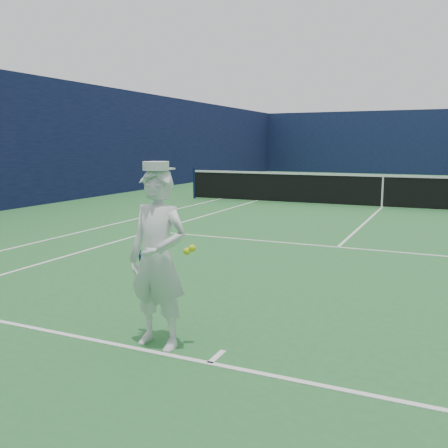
% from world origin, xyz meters
% --- Properties ---
extents(ground, '(80.00, 80.00, 0.00)m').
position_xyz_m(ground, '(0.00, 0.00, 0.00)').
color(ground, '#296C31').
rests_on(ground, ground).
extents(court_markings, '(11.03, 23.83, 0.01)m').
position_xyz_m(court_markings, '(0.00, 0.00, 0.00)').
color(court_markings, white).
rests_on(court_markings, ground).
extents(windscreen_fence, '(20.12, 36.12, 4.00)m').
position_xyz_m(windscreen_fence, '(0.00, 0.00, 2.00)').
color(windscreen_fence, '#10183B').
rests_on(windscreen_fence, ground).
extents(tennis_net, '(12.88, 0.09, 1.07)m').
position_xyz_m(tennis_net, '(0.00, 0.00, 0.55)').
color(tennis_net, '#141E4C').
rests_on(tennis_net, ground).
extents(tennis_player, '(0.76, 0.51, 1.76)m').
position_xyz_m(tennis_player, '(-0.61, -11.72, 0.86)').
color(tennis_player, white).
rests_on(tennis_player, ground).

